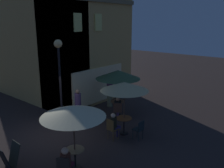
# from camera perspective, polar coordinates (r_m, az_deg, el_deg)

# --- Properties ---
(ground_plane) EXTENTS (60.00, 60.00, 0.00)m
(ground_plane) POSITION_cam_1_polar(r_m,az_deg,el_deg) (11.41, -13.01, -11.67)
(ground_plane) COLOR #2F2623
(cafe_building) EXTENTS (6.12, 8.87, 7.08)m
(cafe_building) POSITION_cam_1_polar(r_m,az_deg,el_deg) (15.90, -13.53, 9.01)
(cafe_building) COLOR tan
(cafe_building) RESTS_ON ground
(street_lamp_near_corner) EXTENTS (0.38, 0.38, 4.21)m
(street_lamp_near_corner) POSITION_cam_1_polar(r_m,az_deg,el_deg) (11.35, -12.49, 5.12)
(street_lamp_near_corner) COLOR black
(street_lamp_near_corner) RESTS_ON ground
(menu_sandwich_board) EXTENTS (0.66, 0.57, 0.88)m
(menu_sandwich_board) POSITION_cam_1_polar(r_m,az_deg,el_deg) (9.36, -23.31, -15.60)
(menu_sandwich_board) COLOR #252922
(menu_sandwich_board) RESTS_ON ground
(cafe_table_0) EXTENTS (0.72, 0.72, 0.78)m
(cafe_table_0) POSITION_cam_1_polar(r_m,az_deg,el_deg) (10.98, 2.86, -9.09)
(cafe_table_0) COLOR black
(cafe_table_0) RESTS_ON ground
(cafe_table_1) EXTENTS (0.66, 0.66, 0.73)m
(cafe_table_1) POSITION_cam_1_polar(r_m,az_deg,el_deg) (8.73, -8.80, -16.38)
(cafe_table_1) COLOR black
(cafe_table_1) RESTS_ON ground
(cafe_table_2) EXTENTS (0.78, 0.78, 0.77)m
(cafe_table_2) POSITION_cam_1_polar(r_m,az_deg,el_deg) (13.19, 1.38, -4.88)
(cafe_table_2) COLOR black
(cafe_table_2) RESTS_ON ground
(patio_umbrella_0) EXTENTS (2.13, 2.13, 2.44)m
(patio_umbrella_0) POSITION_cam_1_polar(r_m,az_deg,el_deg) (10.42, 2.98, -0.64)
(patio_umbrella_0) COLOR black
(patio_umbrella_0) RESTS_ON ground
(patio_umbrella_1) EXTENTS (2.19, 2.19, 2.29)m
(patio_umbrella_1) POSITION_cam_1_polar(r_m,az_deg,el_deg) (8.03, -9.24, -6.57)
(patio_umbrella_1) COLOR black
(patio_umbrella_1) RESTS_ON ground
(patio_umbrella_2) EXTENTS (2.39, 2.39, 2.49)m
(patio_umbrella_2) POSITION_cam_1_polar(r_m,az_deg,el_deg) (12.73, 1.42, 2.26)
(patio_umbrella_2) COLOR black
(patio_umbrella_2) RESTS_ON ground
(cafe_chair_0) EXTENTS (0.40, 0.40, 0.88)m
(cafe_chair_0) POSITION_cam_1_polar(r_m,az_deg,el_deg) (10.53, 6.56, -10.43)
(cafe_chair_0) COLOR black
(cafe_chair_0) RESTS_ON ground
(cafe_chair_1) EXTENTS (0.44, 0.44, 0.95)m
(cafe_chair_1) POSITION_cam_1_polar(r_m,az_deg,el_deg) (10.46, -0.08, -10.34)
(cafe_chair_1) COLOR brown
(cafe_chair_1) RESTS_ON ground
(cafe_chair_2) EXTENTS (0.57, 0.57, 0.97)m
(cafe_chair_2) POSITION_cam_1_polar(r_m,az_deg,el_deg) (8.02, -11.24, -18.96)
(cafe_chair_2) COLOR black
(cafe_chair_2) RESTS_ON ground
(cafe_chair_3) EXTENTS (0.62, 0.62, 0.96)m
(cafe_chair_3) POSITION_cam_1_polar(r_m,az_deg,el_deg) (12.42, 1.35, -6.14)
(cafe_chair_3) COLOR #4F3327
(cafe_chair_3) RESTS_ON ground
(patron_seated_0) EXTENTS (0.53, 0.34, 1.20)m
(patron_seated_0) POSITION_cam_1_polar(r_m,az_deg,el_deg) (10.51, 0.51, -9.55)
(patron_seated_0) COLOR #2C254E
(patron_seated_0) RESTS_ON ground
(patron_seated_1) EXTENTS (0.53, 0.46, 1.22)m
(patron_seated_1) POSITION_cam_1_polar(r_m,az_deg,el_deg) (8.08, -10.82, -17.71)
(patron_seated_1) COLOR #451224
(patron_seated_1) RESTS_ON ground
(patron_seated_2) EXTENTS (0.55, 0.53, 1.23)m
(patron_seated_2) POSITION_cam_1_polar(r_m,az_deg,el_deg) (12.51, 1.36, -5.38)
(patron_seated_2) COLOR #52365E
(patron_seated_2) RESTS_ON ground
(patron_standing_3) EXTENTS (0.32, 0.32, 1.70)m
(patron_standing_3) POSITION_cam_1_polar(r_m,az_deg,el_deg) (12.34, -8.08, -5.02)
(patron_standing_3) COLOR #5D426F
(patron_standing_3) RESTS_ON ground
(patron_standing_4) EXTENTS (0.36, 0.36, 1.82)m
(patron_standing_4) POSITION_cam_1_polar(r_m,az_deg,el_deg) (14.32, -0.56, -1.86)
(patron_standing_4) COLOR #717453
(patron_standing_4) RESTS_ON ground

